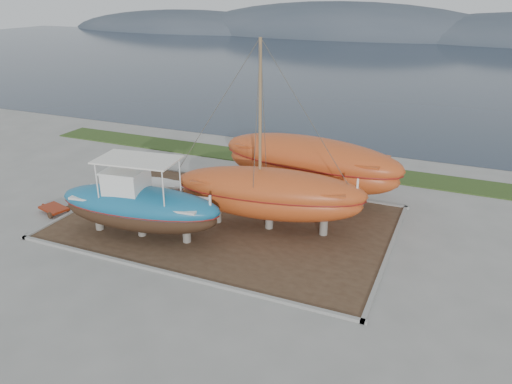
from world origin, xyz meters
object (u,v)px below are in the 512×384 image
at_px(red_trailer, 54,210).
at_px(orange_bare_hull, 309,169).
at_px(blue_caique, 139,198).
at_px(orange_sailboat, 270,140).
at_px(white_dinghy, 155,188).

bearing_deg(red_trailer, orange_bare_hull, 46.71).
relative_size(orange_bare_hull, red_trailer, 4.61).
bearing_deg(orange_bare_hull, blue_caique, -121.89).
height_order(orange_sailboat, orange_bare_hull, orange_sailboat).
height_order(orange_sailboat, red_trailer, orange_sailboat).
bearing_deg(red_trailer, white_dinghy, 60.92).
relative_size(orange_sailboat, red_trailer, 4.12).
xyz_separation_m(orange_bare_hull, red_trailer, (-13.27, -8.14, -1.81)).
relative_size(white_dinghy, orange_sailboat, 0.38).
xyz_separation_m(blue_caique, orange_sailboat, (5.97, 3.55, 2.92)).
bearing_deg(orange_sailboat, orange_bare_hull, 74.08).
relative_size(blue_caique, white_dinghy, 2.25).
bearing_deg(orange_bare_hull, orange_sailboat, -91.69).
bearing_deg(white_dinghy, orange_bare_hull, 15.00).
distance_m(white_dinghy, orange_sailboat, 9.55).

